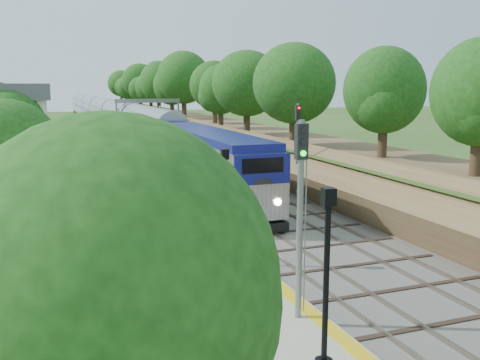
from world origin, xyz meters
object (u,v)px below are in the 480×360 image
object	(u,v)px
train	(105,118)
signal_platform	(300,199)
signal_farside	(298,140)
lamppost_far	(225,211)
lamppost_mid	(326,292)
signal_gantry	(148,110)

from	to	relation	value
train	signal_platform	size ratio (longest dim) A/B	22.79
signal_farside	train	bearing A→B (deg)	95.58
lamppost_far	signal_platform	size ratio (longest dim) A/B	0.75
signal_platform	lamppost_far	bearing A→B (deg)	92.83
lamppost_mid	signal_platform	world-z (taller)	signal_platform
train	lamppost_far	distance (m)	75.70
signal_farside	signal_gantry	bearing A→B (deg)	95.95
signal_platform	signal_gantry	bearing A→B (deg)	84.36
signal_gantry	lamppost_mid	bearing A→B (deg)	-96.19
train	lamppost_mid	distance (m)	85.46
signal_gantry	lamppost_mid	size ratio (longest dim) A/B	1.70
signal_gantry	signal_farside	distance (m)	35.98
lamppost_mid	signal_gantry	bearing A→B (deg)	83.81
train	lamppost_mid	bearing A→B (deg)	-92.53
lamppost_mid	signal_platform	bearing A→B (deg)	75.06
train	lamppost_mid	size ratio (longest dim) A/B	29.59
signal_platform	signal_farside	xyz separation A→B (m)	(9.10, 18.58, -0.23)
signal_gantry	lamppost_far	world-z (taller)	signal_gantry
signal_gantry	signal_platform	distance (m)	54.62
signal_gantry	lamppost_mid	world-z (taller)	signal_gantry
signal_platform	signal_farside	size ratio (longest dim) A/B	0.99
lamppost_far	signal_farside	bearing A→B (deg)	52.16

